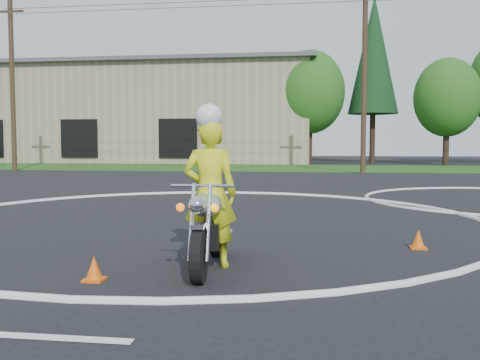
# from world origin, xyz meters

# --- Properties ---
(ground) EXTENTS (120.00, 120.00, 0.00)m
(ground) POSITION_xyz_m (0.00, 0.00, 0.00)
(ground) COLOR black
(ground) RESTS_ON ground
(grass_strip) EXTENTS (120.00, 10.00, 0.02)m
(grass_strip) POSITION_xyz_m (0.00, 27.00, 0.01)
(grass_strip) COLOR #1E4714
(grass_strip) RESTS_ON ground
(course_markings) EXTENTS (19.05, 19.05, 0.12)m
(course_markings) POSITION_xyz_m (2.17, 4.35, 0.01)
(course_markings) COLOR silver
(course_markings) RESTS_ON ground
(primary_motorcycle) EXTENTS (0.78, 2.22, 1.17)m
(primary_motorcycle) POSITION_xyz_m (1.11, -1.36, 0.57)
(primary_motorcycle) COLOR black
(primary_motorcycle) RESTS_ON ground
(rider_primary_grp) EXTENTS (0.74, 0.50, 2.16)m
(rider_primary_grp) POSITION_xyz_m (1.10, -1.22, 1.04)
(rider_primary_grp) COLOR #CBDA17
(rider_primary_grp) RESTS_ON ground
(warehouse) EXTENTS (41.00, 17.00, 8.30)m
(warehouse) POSITION_xyz_m (-18.00, 39.99, 4.16)
(warehouse) COLOR tan
(warehouse) RESTS_ON ground
(utility_poles) EXTENTS (41.60, 1.12, 10.00)m
(utility_poles) POSITION_xyz_m (5.00, 21.00, 5.20)
(utility_poles) COLOR #473321
(utility_poles) RESTS_ON ground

